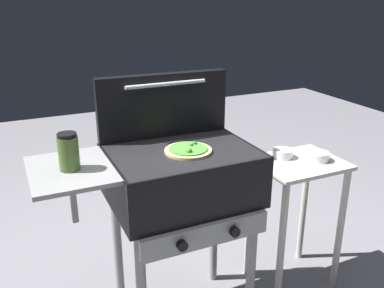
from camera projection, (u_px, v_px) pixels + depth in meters
The scene contains 7 objects.
grill at pixel (179, 181), 1.88m from camera, with size 0.96×0.53×0.90m.
grill_lid_open at pixel (163, 105), 1.97m from camera, with size 0.63×0.09×0.30m.
pizza_veggie at pixel (188, 150), 1.81m from camera, with size 0.21×0.21×0.04m.
sauce_jar at pixel (68, 152), 1.61m from camera, with size 0.08×0.08×0.15m.
prep_table at pixel (296, 197), 2.23m from camera, with size 0.44×0.36×0.73m.
topping_bowl_near at pixel (318, 157), 2.16m from camera, with size 0.12×0.12×0.04m.
topping_bowl_far at pixel (283, 154), 2.20m from camera, with size 0.11×0.11×0.04m.
Camera 1 is at (-0.68, -1.58, 1.56)m, focal length 39.22 mm.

